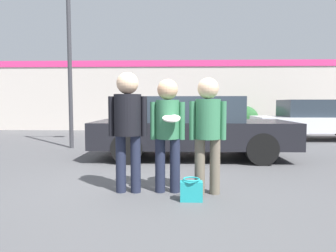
% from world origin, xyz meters
% --- Properties ---
extents(ground_plane, '(56.00, 56.00, 0.00)m').
position_xyz_m(ground_plane, '(0.00, 0.00, 0.00)').
color(ground_plane, '#4C4C4F').
extents(storefront_building, '(24.00, 0.22, 3.38)m').
position_xyz_m(storefront_building, '(0.00, 9.87, 1.72)').
color(storefront_building, beige).
rests_on(storefront_building, ground).
extents(person_left, '(0.57, 0.40, 1.77)m').
position_xyz_m(person_left, '(-0.38, -0.38, 1.08)').
color(person_left, '#1E2338').
rests_on(person_left, ground).
extents(person_middle_with_frisbee, '(0.51, 0.54, 1.67)m').
position_xyz_m(person_middle_with_frisbee, '(0.20, -0.36, 0.99)').
color(person_middle_with_frisbee, '#1E2338').
rests_on(person_middle_with_frisbee, ground).
extents(person_right, '(0.53, 0.36, 1.68)m').
position_xyz_m(person_right, '(0.78, -0.42, 1.01)').
color(person_right, '#665B4C').
rests_on(person_right, ground).
extents(parked_car_near, '(4.67, 1.94, 1.47)m').
position_xyz_m(parked_car_near, '(0.67, 2.53, 0.75)').
color(parked_car_near, black).
rests_on(parked_car_near, ground).
extents(parked_car_far, '(4.42, 1.80, 1.45)m').
position_xyz_m(parked_car_far, '(5.35, 6.29, 0.74)').
color(parked_car_far, silver).
rests_on(parked_car_far, ground).
extents(street_lamp, '(1.55, 0.35, 5.83)m').
position_xyz_m(street_lamp, '(-2.53, 3.99, 3.61)').
color(street_lamp, '#38383D').
rests_on(street_lamp, ground).
extents(shrub, '(1.20, 1.20, 1.20)m').
position_xyz_m(shrub, '(3.41, 9.08, 0.60)').
color(shrub, '#285B2D').
rests_on(shrub, ground).
extents(handbag, '(0.30, 0.23, 0.31)m').
position_xyz_m(handbag, '(0.54, -0.76, 0.15)').
color(handbag, teal).
rests_on(handbag, ground).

